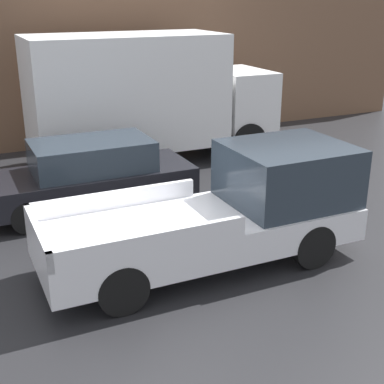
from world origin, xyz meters
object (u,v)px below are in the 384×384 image
object	(u,v)px
pickup_truck	(232,210)
newspaper_box	(145,123)
car	(89,175)
delivery_truck	(145,95)

from	to	relation	value
pickup_truck	newspaper_box	world-z (taller)	pickup_truck
car	newspaper_box	xyz separation A→B (m)	(3.29, 5.32, -0.24)
pickup_truck	delivery_truck	bearing A→B (deg)	83.20
pickup_truck	newspaper_box	size ratio (longest dim) A/B	5.11
pickup_truck	delivery_truck	size ratio (longest dim) A/B	0.81
pickup_truck	car	bearing A→B (deg)	115.96
pickup_truck	newspaper_box	distance (m)	9.01
pickup_truck	delivery_truck	xyz separation A→B (m)	(0.79, 6.61, 0.98)
car	pickup_truck	bearing A→B (deg)	-64.04
car	newspaper_box	distance (m)	6.26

